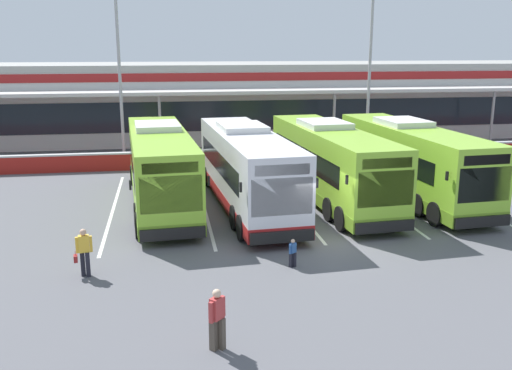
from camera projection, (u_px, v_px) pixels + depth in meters
name	position (u px, v px, depth m)	size (l,w,h in m)	color
ground_plane	(322.00, 241.00, 22.06)	(200.00, 200.00, 0.00)	#56565B
terminal_building	(236.00, 100.00, 47.14)	(70.00, 13.00, 6.00)	silver
red_barrier_wall	(260.00, 157.00, 35.83)	(60.00, 0.40, 1.10)	maroon
coach_bus_leftmost	(160.00, 168.00, 26.68)	(3.61, 12.30, 3.78)	#8CC633
coach_bus_left_centre	(247.00, 170.00, 26.34)	(3.61, 12.30, 3.78)	silver
coach_bus_centre	(330.00, 164.00, 27.50)	(3.61, 12.30, 3.78)	#8CC633
coach_bus_right_centre	(410.00, 162.00, 28.14)	(3.61, 12.30, 3.78)	#8CC633
bay_stripe_far_west	(113.00, 208.00, 26.52)	(0.14, 13.00, 0.01)	silver
bay_stripe_west	(203.00, 204.00, 27.17)	(0.14, 13.00, 0.01)	silver
bay_stripe_mid_west	(289.00, 201.00, 27.81)	(0.14, 13.00, 0.01)	silver
bay_stripe_centre	(371.00, 197.00, 28.46)	(0.14, 13.00, 0.01)	silver
bay_stripe_mid_east	(449.00, 194.00, 29.11)	(0.14, 13.00, 0.01)	silver
pedestrian_with_handbag	(84.00, 251.00, 18.52)	(0.64, 0.31, 1.62)	black
pedestrian_in_dark_coat	(217.00, 317.00, 13.98)	(0.45, 0.44, 1.62)	#4C4238
pedestrian_child	(293.00, 252.00, 19.35)	(0.30, 0.24, 1.00)	black
lamp_post_west	(119.00, 64.00, 35.53)	(3.24, 0.28, 11.00)	#9E9EA3
lamp_post_centre	(370.00, 62.00, 38.20)	(3.24, 0.28, 11.00)	#9E9EA3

